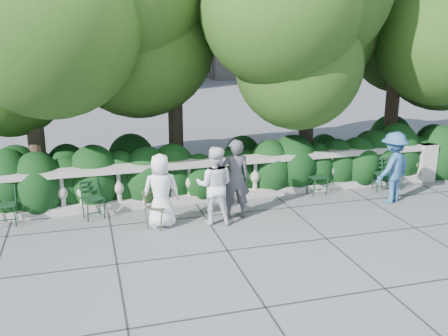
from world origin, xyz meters
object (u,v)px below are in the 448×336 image
object	(u,v)px
chair_weathered	(165,228)
person_woman_grey	(235,179)
person_casual_man	(215,185)
chair_d	(319,196)
person_businessman	(161,191)
chair_c	(97,220)
chair_e	(383,192)
chair_a	(7,228)
chair_f	(395,191)
person_older_blue	(393,168)

from	to	relation	value
chair_weathered	person_woman_grey	world-z (taller)	person_woman_grey
person_casual_man	chair_d	bearing A→B (deg)	-140.31
person_businessman	chair_c	bearing A→B (deg)	-24.88
chair_e	person_businessman	bearing A→B (deg)	-160.83
chair_a	person_businessman	xyz separation A→B (m)	(3.08, -0.76, 0.77)
chair_a	chair_f	world-z (taller)	same
chair_a	person_businessman	distance (m)	3.26
chair_a	chair_f	distance (m)	9.07
chair_a	chair_weathered	distance (m)	3.24
chair_e	chair_weathered	xyz separation A→B (m)	(-5.61, -0.79, 0.00)
person_casual_man	person_woman_grey	bearing A→B (deg)	-138.50
chair_d	person_woman_grey	bearing A→B (deg)	-167.29
chair_weathered	person_older_blue	xyz separation A→B (m)	(5.37, 0.15, 0.84)
chair_weathered	person_businessman	bearing A→B (deg)	52.67
chair_d	person_casual_man	bearing A→B (deg)	-166.90
chair_c	person_woman_grey	world-z (taller)	person_woman_grey
chair_e	person_casual_man	size ratio (longest dim) A/B	0.51
chair_a	person_older_blue	bearing A→B (deg)	-5.89
chair_a	person_woman_grey	size ratio (longest dim) A/B	0.49
chair_weathered	person_older_blue	bearing A→B (deg)	-49.68
chair_d	chair_weathered	world-z (taller)	same
chair_c	person_older_blue	size ratio (longest dim) A/B	0.50
chair_e	chair_f	xyz separation A→B (m)	(0.35, 0.03, 0.00)
person_older_blue	chair_f	bearing A→B (deg)	-154.85
chair_a	chair_weathered	bearing A→B (deg)	-16.87
person_casual_man	person_older_blue	size ratio (longest dim) A/B	0.98
chair_d	person_casual_man	world-z (taller)	person_casual_man
chair_weathered	chair_f	bearing A→B (deg)	-43.42
chair_f	person_businessman	distance (m)	6.08
person_older_blue	chair_d	bearing A→B (deg)	-52.96
chair_c	chair_e	xyz separation A→B (m)	(6.94, -0.04, 0.00)
chair_d	person_woman_grey	distance (m)	2.64
chair_c	person_businessman	bearing A→B (deg)	-44.98
person_woman_grey	person_older_blue	size ratio (longest dim) A/B	1.03
chair_a	person_casual_man	distance (m)	4.35
chair_e	person_casual_man	xyz separation A→B (m)	(-4.54, -0.76, 0.82)
chair_c	person_woman_grey	distance (m)	3.08
person_woman_grey	person_casual_man	world-z (taller)	person_woman_grey
chair_d	person_businessman	bearing A→B (deg)	-173.09
person_older_blue	chair_e	bearing A→B (deg)	-134.08
chair_c	person_businessman	world-z (taller)	person_businessman
chair_f	chair_weathered	bearing A→B (deg)	178.65
chair_c	person_older_blue	distance (m)	6.78
chair_a	person_older_blue	size ratio (longest dim) A/B	0.50
chair_weathered	person_older_blue	distance (m)	5.43
chair_a	chair_c	bearing A→B (deg)	-3.00
chair_f	chair_weathered	distance (m)	6.02
chair_d	person_older_blue	xyz separation A→B (m)	(1.42, -0.81, 0.84)
chair_a	chair_weathered	world-z (taller)	same
chair_a	person_older_blue	distance (m)	8.55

